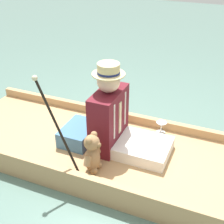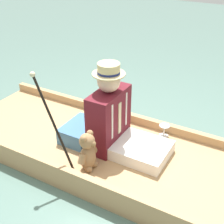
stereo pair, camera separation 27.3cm
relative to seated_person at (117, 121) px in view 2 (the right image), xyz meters
The scene contains 7 objects.
ground_plane 0.42m from the seated_person, 45.89° to the right, with size 16.00×16.00×0.00m, color slate.
punt_boat 0.35m from the seated_person, 45.89° to the right, with size 1.10×3.19×0.23m.
seat_cushion 0.43m from the seated_person, 82.78° to the right, with size 0.39×0.28×0.15m.
seated_person is the anchor object (origin of this frame).
teddy_bear 0.40m from the seated_person, ahead, with size 0.25×0.15×0.36m.
wine_glass 0.53m from the seated_person, 141.13° to the left, with size 0.10×0.10×0.12m.
walking_cane 0.62m from the seated_person, 33.07° to the right, with size 0.04×0.36×0.84m.
Camera 2 is at (2.02, 1.16, 1.87)m, focal length 50.00 mm.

